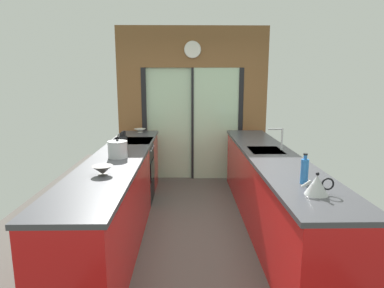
# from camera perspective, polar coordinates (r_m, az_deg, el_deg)

# --- Properties ---
(ground_plane) EXTENTS (5.04, 7.60, 0.02)m
(ground_plane) POSITION_cam_1_polar(r_m,az_deg,el_deg) (4.48, 0.52, -12.68)
(ground_plane) COLOR #4C4742
(back_wall_unit) EXTENTS (2.64, 0.12, 2.70)m
(back_wall_unit) POSITION_cam_1_polar(r_m,az_deg,el_deg) (5.90, 0.08, 8.45)
(back_wall_unit) COLOR brown
(back_wall_unit) RESTS_ON ground_plane
(left_counter_run) EXTENTS (0.62, 3.80, 0.92)m
(left_counter_run) POSITION_cam_1_polar(r_m,az_deg,el_deg) (3.95, -12.78, -8.87)
(left_counter_run) COLOR red
(left_counter_run) RESTS_ON ground_plane
(right_counter_run) EXTENTS (0.62, 3.80, 0.92)m
(right_counter_run) POSITION_cam_1_polar(r_m,az_deg,el_deg) (4.15, 13.42, -7.92)
(right_counter_run) COLOR red
(right_counter_run) RESTS_ON ground_plane
(sink_faucet) EXTENTS (0.19, 0.02, 0.28)m
(sink_faucet) POSITION_cam_1_polar(r_m,az_deg,el_deg) (4.27, 14.92, 1.42)
(sink_faucet) COLOR #B7BABC
(sink_faucet) RESTS_ON right_counter_run
(oven_range) EXTENTS (0.60, 0.60, 0.92)m
(oven_range) POSITION_cam_1_polar(r_m,az_deg,el_deg) (5.00, -10.18, -4.64)
(oven_range) COLOR black
(oven_range) RESTS_ON ground_plane
(mixing_bowl_near) EXTENTS (0.19, 0.19, 0.09)m
(mixing_bowl_near) POSITION_cam_1_polar(r_m,az_deg,el_deg) (3.18, -15.20, -4.36)
(mixing_bowl_near) COLOR #514C47
(mixing_bowl_near) RESTS_ON left_counter_run
(mixing_bowl_far) EXTENTS (0.20, 0.20, 0.06)m
(mixing_bowl_far) POSITION_cam_1_polar(r_m,az_deg,el_deg) (5.62, -8.95, 2.34)
(mixing_bowl_far) COLOR silver
(mixing_bowl_far) RESTS_ON left_counter_run
(knife_block) EXTENTS (0.08, 0.14, 0.26)m
(knife_block) POSITION_cam_1_polar(r_m,az_deg,el_deg) (4.14, -11.82, 0.06)
(knife_block) COLOR black
(knife_block) RESTS_ON left_counter_run
(stock_pot) EXTENTS (0.22, 0.22, 0.22)m
(stock_pot) POSITION_cam_1_polar(r_m,az_deg,el_deg) (3.83, -12.72, -0.90)
(stock_pot) COLOR #B7BABC
(stock_pot) RESTS_ON left_counter_run
(kettle) EXTENTS (0.25, 0.18, 0.18)m
(kettle) POSITION_cam_1_polar(r_m,az_deg,el_deg) (2.72, 20.79, -6.63)
(kettle) COLOR #B7BABC
(kettle) RESTS_ON right_counter_run
(soap_bottle) EXTENTS (0.07, 0.07, 0.26)m
(soap_bottle) POSITION_cam_1_polar(r_m,az_deg,el_deg) (2.96, 18.87, -4.40)
(soap_bottle) COLOR #286BB7
(soap_bottle) RESTS_ON right_counter_run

